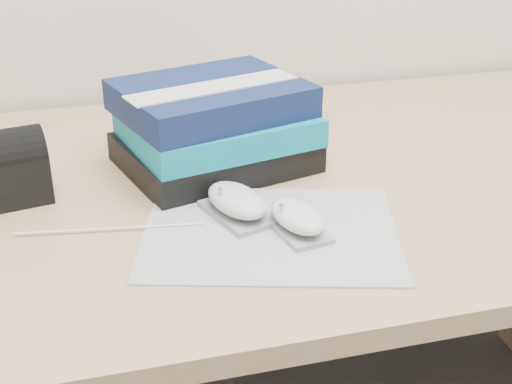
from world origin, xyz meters
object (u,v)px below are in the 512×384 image
object	(u,v)px
mouse_front	(297,218)
book_stack	(214,126)
pouch	(3,168)
desk	(254,283)
mouse_rear	(237,203)

from	to	relation	value
mouse_front	book_stack	bearing A→B (deg)	103.44
mouse_front	pouch	bearing A→B (deg)	152.02
desk	book_stack	xyz separation A→B (m)	(-0.06, -0.01, 0.30)
mouse_rear	book_stack	world-z (taller)	book_stack
mouse_front	book_stack	distance (m)	0.25
desk	book_stack	distance (m)	0.31
desk	pouch	distance (m)	0.47
mouse_rear	desk	bearing A→B (deg)	68.33
desk	mouse_front	size ratio (longest dim) A/B	14.45
mouse_rear	book_stack	xyz separation A→B (m)	(0.01, 0.18, 0.04)
mouse_rear	pouch	distance (m)	0.33
desk	book_stack	world-z (taller)	book_stack
book_stack	desk	bearing A→B (deg)	5.79
desk	pouch	xyz separation A→B (m)	(-0.37, -0.05, 0.28)
mouse_front	pouch	distance (m)	0.42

